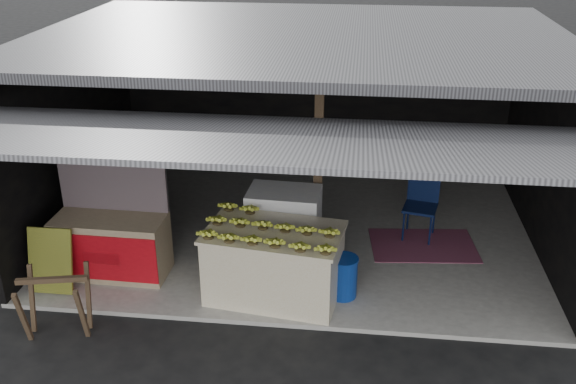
# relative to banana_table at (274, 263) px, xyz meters

# --- Properties ---
(ground) EXTENTS (80.00, 80.00, 0.00)m
(ground) POSITION_rel_banana_table_xyz_m (0.14, -0.60, -0.52)
(ground) COLOR black
(ground) RESTS_ON ground
(concrete_slab) EXTENTS (7.00, 5.00, 0.06)m
(concrete_slab) POSITION_rel_banana_table_xyz_m (0.14, 1.90, -0.49)
(concrete_slab) COLOR gray
(concrete_slab) RESTS_ON ground
(shophouse) EXTENTS (7.40, 7.29, 3.02)m
(shophouse) POSITION_rel_banana_table_xyz_m (0.14, 2.21, 1.58)
(shophouse) COLOR black
(shophouse) RESTS_ON ground
(banana_table) EXTENTS (1.79, 1.24, 0.92)m
(banana_table) POSITION_rel_banana_table_xyz_m (0.00, 0.00, 0.00)
(banana_table) COLOR silver
(banana_table) RESTS_ON concrete_slab
(banana_pile) EXTENTS (1.65, 1.12, 0.18)m
(banana_pile) POSITION_rel_banana_table_xyz_m (0.00, 0.00, 0.55)
(banana_pile) COLOR yellow
(banana_pile) RESTS_ON banana_table
(white_crate) EXTENTS (0.99, 0.70, 1.07)m
(white_crate) POSITION_rel_banana_table_xyz_m (0.02, 0.86, 0.07)
(white_crate) COLOR white
(white_crate) RESTS_ON concrete_slab
(neighbor_stall) EXTENTS (1.47, 0.69, 1.50)m
(neighbor_stall) POSITION_rel_banana_table_xyz_m (-2.21, 0.29, -0.01)
(neighbor_stall) COLOR #998466
(neighbor_stall) RESTS_ON concrete_slab
(green_signboard) EXTENTS (0.57, 0.25, 0.84)m
(green_signboard) POSITION_rel_banana_table_xyz_m (-2.83, -0.21, -0.03)
(green_signboard) COLOR black
(green_signboard) RESTS_ON concrete_slab
(sawhorse) EXTENTS (0.82, 0.82, 0.78)m
(sawhorse) POSITION_rel_banana_table_xyz_m (-2.38, -1.03, -0.03)
(sawhorse) COLOR #4A3725
(sawhorse) RESTS_ON ground
(water_barrel) EXTENTS (0.35, 0.35, 0.52)m
(water_barrel) POSITION_rel_banana_table_xyz_m (0.86, 0.08, -0.20)
(water_barrel) COLOR navy
(water_barrel) RESTS_ON concrete_slab
(plastic_chair) EXTENTS (0.56, 0.56, 0.99)m
(plastic_chair) POSITION_rel_banana_table_xyz_m (1.94, 1.86, 0.12)
(plastic_chair) COLOR #0A1437
(plastic_chair) RESTS_ON concrete_slab
(magenta_rug) EXTENTS (1.59, 1.14, 0.01)m
(magenta_rug) POSITION_rel_banana_table_xyz_m (1.98, 1.51, -0.46)
(magenta_rug) COLOR maroon
(magenta_rug) RESTS_ON concrete_slab
(picture_frames) EXTENTS (1.62, 0.04, 0.46)m
(picture_frames) POSITION_rel_banana_table_xyz_m (-0.03, 4.29, 1.41)
(picture_frames) COLOR black
(picture_frames) RESTS_ON shophouse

